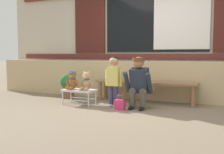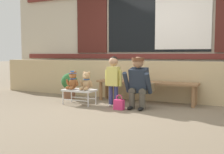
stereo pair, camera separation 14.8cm
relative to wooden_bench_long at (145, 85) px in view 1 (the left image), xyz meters
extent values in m
plane|color=#756651|center=(-0.02, -1.06, -0.37)|extent=(60.00, 60.00, 0.00)
cube|color=tan|center=(-0.02, 0.37, 0.05)|extent=(8.02, 0.25, 0.85)
cube|color=beige|center=(-0.02, 0.89, 1.41)|extent=(8.18, 0.20, 3.57)
cube|color=maroon|center=(-0.02, 0.77, 0.58)|extent=(7.53, 0.04, 0.12)
cube|color=black|center=(-0.02, 0.78, 1.38)|extent=(2.40, 0.03, 1.40)
cube|color=white|center=(0.57, 0.76, 1.38)|extent=(1.22, 0.02, 1.29)
cube|color=#4C1E19|center=(-1.70, 0.77, 1.38)|extent=(0.84, 0.05, 1.43)
cube|color=#8E6642|center=(0.00, -0.14, 0.05)|extent=(2.10, 0.11, 0.04)
cube|color=#8E6642|center=(0.00, 0.00, 0.05)|extent=(2.10, 0.11, 0.04)
cube|color=#8E6642|center=(0.00, 0.14, 0.05)|extent=(2.10, 0.11, 0.04)
cylinder|color=#8E6642|center=(-0.97, -0.14, -0.17)|extent=(0.07, 0.07, 0.40)
cylinder|color=#8E6642|center=(-0.97, 0.14, -0.17)|extent=(0.07, 0.07, 0.40)
cylinder|color=#8E6642|center=(0.97, -0.14, -0.17)|extent=(0.07, 0.07, 0.40)
cylinder|color=#8E6642|center=(0.97, 0.14, -0.17)|extent=(0.07, 0.07, 0.40)
cube|color=silver|center=(-1.13, -0.75, -0.09)|extent=(0.64, 0.36, 0.04)
cylinder|color=silver|center=(-1.42, -0.90, -0.24)|extent=(0.02, 0.02, 0.26)
cylinder|color=silver|center=(-1.42, -0.60, -0.24)|extent=(0.02, 0.02, 0.26)
cylinder|color=silver|center=(-0.84, -0.90, -0.24)|extent=(0.02, 0.02, 0.26)
cylinder|color=silver|center=(-0.84, -0.60, -0.24)|extent=(0.02, 0.02, 0.26)
cylinder|color=silver|center=(-1.13, -0.90, -0.27)|extent=(0.58, 0.02, 0.02)
cylinder|color=silver|center=(-1.13, -0.60, -0.27)|extent=(0.58, 0.02, 0.02)
ellipsoid|color=#93562D|center=(-1.29, -0.73, 0.04)|extent=(0.17, 0.14, 0.22)
sphere|color=#93562D|center=(-1.29, -0.74, 0.20)|extent=(0.15, 0.15, 0.15)
sphere|color=#C87B48|center=(-1.29, -0.79, 0.19)|extent=(0.06, 0.06, 0.06)
sphere|color=#93562D|center=(-1.35, -0.73, 0.26)|extent=(0.06, 0.06, 0.06)
ellipsoid|color=#93562D|center=(-1.40, -0.76, 0.06)|extent=(0.06, 0.11, 0.16)
ellipsoid|color=#93562D|center=(-1.34, -0.84, -0.04)|extent=(0.06, 0.15, 0.06)
sphere|color=#93562D|center=(-1.24, -0.73, 0.26)|extent=(0.06, 0.06, 0.06)
ellipsoid|color=#93562D|center=(-1.18, -0.76, 0.06)|extent=(0.06, 0.11, 0.16)
ellipsoid|color=#93562D|center=(-1.25, -0.84, -0.04)|extent=(0.06, 0.15, 0.06)
torus|color=#335699|center=(-1.29, -0.73, 0.13)|extent=(0.13, 0.13, 0.02)
cylinder|color=#335699|center=(-1.29, -0.73, 0.24)|extent=(0.17, 0.17, 0.01)
cylinder|color=#335699|center=(-1.29, -0.73, 0.27)|extent=(0.10, 0.10, 0.04)
ellipsoid|color=tan|center=(-0.97, -0.73, 0.04)|extent=(0.17, 0.14, 0.22)
sphere|color=tan|center=(-0.97, -0.74, 0.20)|extent=(0.15, 0.15, 0.15)
sphere|color=#F4C188|center=(-0.97, -0.79, 0.19)|extent=(0.06, 0.06, 0.06)
sphere|color=tan|center=(-1.03, -0.73, 0.26)|extent=(0.06, 0.06, 0.06)
ellipsoid|color=tan|center=(-1.08, -0.76, 0.06)|extent=(0.06, 0.11, 0.16)
ellipsoid|color=tan|center=(-1.02, -0.84, -0.04)|extent=(0.06, 0.15, 0.06)
sphere|color=tan|center=(-0.92, -0.73, 0.26)|extent=(0.06, 0.06, 0.06)
ellipsoid|color=tan|center=(-0.86, -0.76, 0.06)|extent=(0.06, 0.11, 0.16)
ellipsoid|color=tan|center=(-0.93, -0.84, -0.04)|extent=(0.06, 0.15, 0.06)
torus|color=#335699|center=(-0.97, -0.73, 0.13)|extent=(0.13, 0.13, 0.02)
cylinder|color=navy|center=(-0.47, -0.67, -0.15)|extent=(0.08, 0.08, 0.36)
ellipsoid|color=silver|center=(-0.47, -0.69, -0.35)|extent=(0.07, 0.12, 0.05)
cylinder|color=navy|center=(-0.36, -0.67, -0.15)|extent=(0.08, 0.08, 0.36)
ellipsoid|color=silver|center=(-0.36, -0.69, -0.35)|extent=(0.07, 0.12, 0.05)
cube|color=#DBD166|center=(-0.42, -0.67, 0.21)|extent=(0.22, 0.15, 0.36)
cylinder|color=#DBD166|center=(-0.56, -0.67, 0.18)|extent=(0.06, 0.06, 0.30)
cylinder|color=#DBD166|center=(-0.27, -0.67, 0.18)|extent=(0.06, 0.06, 0.30)
sphere|color=tan|center=(-0.42, -0.67, 0.49)|extent=(0.17, 0.17, 0.17)
sphere|color=black|center=(-0.42, -0.66, 0.51)|extent=(0.16, 0.16, 0.16)
cylinder|color=#4C473D|center=(-0.03, -0.71, -0.22)|extent=(0.11, 0.11, 0.30)
cylinder|color=#4C473D|center=(-0.03, -0.57, -0.05)|extent=(0.13, 0.32, 0.13)
ellipsoid|color=black|center=(-0.03, -0.79, -0.34)|extent=(0.09, 0.20, 0.06)
cylinder|color=#4C473D|center=(0.17, -0.71, -0.22)|extent=(0.11, 0.11, 0.30)
cylinder|color=#4C473D|center=(0.17, -0.57, -0.05)|extent=(0.13, 0.32, 0.13)
ellipsoid|color=black|center=(0.17, -0.79, -0.34)|extent=(0.09, 0.20, 0.06)
cube|color=#232D3D|center=(0.07, -0.60, 0.15)|extent=(0.32, 0.30, 0.47)
cylinder|color=#232D3D|center=(-0.14, -0.70, 0.11)|extent=(0.08, 0.28, 0.40)
cylinder|color=#232D3D|center=(0.28, -0.70, 0.11)|extent=(0.08, 0.28, 0.40)
sphere|color=#9E7051|center=(0.07, -0.67, 0.48)|extent=(0.20, 0.20, 0.20)
cylinder|color=brown|center=(0.07, -0.67, 0.53)|extent=(0.23, 0.23, 0.06)
cube|color=brown|center=(0.26, -0.51, 0.01)|extent=(0.10, 0.22, 0.16)
cube|color=#E53370|center=(-0.21, -0.88, -0.28)|extent=(0.18, 0.11, 0.18)
torus|color=#E53370|center=(-0.21, -0.88, -0.16)|extent=(0.11, 0.01, 0.11)
cylinder|color=brown|center=(-1.74, -0.21, -0.26)|extent=(0.26, 0.26, 0.22)
sphere|color=#28602D|center=(-1.74, -0.21, 0.02)|extent=(0.36, 0.36, 0.36)
camera|label=1|loc=(1.57, -5.27, 0.62)|focal=42.72mm
camera|label=2|loc=(1.71, -5.21, 0.62)|focal=42.72mm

